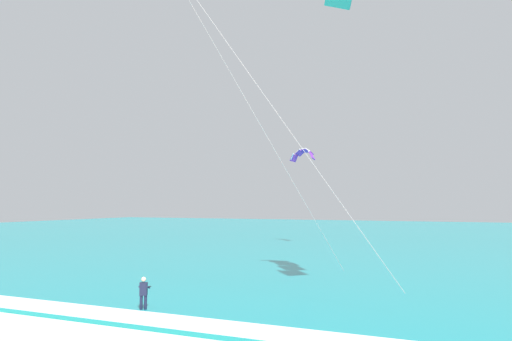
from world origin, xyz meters
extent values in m
cube|color=teal|center=(0.00, 74.62, 0.10)|extent=(200.00, 120.00, 0.20)
cube|color=white|center=(0.00, 15.62, 0.22)|extent=(200.00, 1.96, 0.04)
ellipsoid|color=#E04C38|center=(-5.96, 17.01, 0.03)|extent=(0.97, 1.46, 0.05)
cube|color=black|center=(-5.96, 17.24, 0.07)|extent=(0.17, 0.12, 0.04)
cube|color=black|center=(-5.96, 16.78, 0.07)|extent=(0.17, 0.12, 0.04)
cylinder|color=#191E38|center=(-6.05, 16.97, 0.42)|extent=(0.14, 0.14, 0.84)
cylinder|color=#191E38|center=(-5.87, 17.05, 0.42)|extent=(0.14, 0.14, 0.84)
cube|color=#191E38|center=(-5.96, 17.01, 1.14)|extent=(0.39, 0.32, 0.60)
sphere|color=beige|center=(-5.96, 17.01, 1.58)|extent=(0.22, 0.22, 0.22)
cylinder|color=#191E38|center=(-6.19, 17.08, 1.19)|extent=(0.29, 0.50, 0.22)
cylinder|color=#191E38|center=(-5.86, 17.23, 1.19)|extent=(0.29, 0.50, 0.22)
cylinder|color=black|center=(-6.11, 17.35, 1.19)|extent=(0.52, 0.26, 0.04)
cube|color=#3F3F42|center=(-6.01, 17.12, 0.92)|extent=(0.14, 0.12, 0.10)
cylinder|color=#B2B2B7|center=(-0.24, 18.87, 9.57)|extent=(11.14, 3.06, 16.75)
cylinder|color=#B2B2B7|center=(-2.29, 21.85, 9.57)|extent=(7.05, 9.01, 16.75)
cube|color=purple|center=(-8.44, 52.00, 10.61)|extent=(0.67, 1.00, 1.02)
cube|color=white|center=(-8.59, 51.76, 10.80)|extent=(0.51, 0.39, 0.79)
cube|color=purple|center=(-8.90, 52.66, 11.19)|extent=(0.99, 1.11, 0.83)
cube|color=white|center=(-9.05, 52.42, 11.38)|extent=(0.74, 0.54, 0.52)
cube|color=purple|center=(-9.65, 53.28, 11.40)|extent=(1.17, 1.11, 0.46)
cube|color=white|center=(-9.80, 53.04, 11.59)|extent=(0.82, 0.60, 0.13)
cube|color=purple|center=(-10.52, 53.71, 11.19)|extent=(1.20, 0.99, 0.83)
cube|color=white|center=(-10.67, 53.47, 11.38)|extent=(0.74, 0.55, 0.52)
cube|color=purple|center=(-11.31, 53.86, 10.61)|extent=(1.09, 0.79, 1.02)
cube|color=white|center=(-11.47, 53.62, 10.80)|extent=(0.55, 0.40, 0.79)
camera|label=1|loc=(7.83, -1.50, 5.11)|focal=33.59mm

